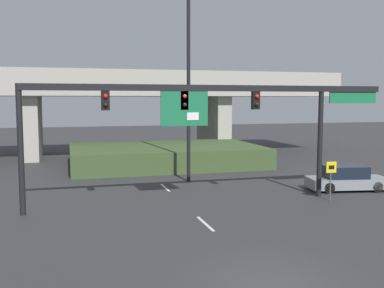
% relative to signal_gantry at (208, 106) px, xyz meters
% --- Properties ---
extents(ground_plane, '(160.00, 160.00, 0.00)m').
position_rel_signal_gantry_xyz_m(ground_plane, '(-1.27, -10.17, -5.09)').
color(ground_plane, '#2D2D30').
extents(lane_markings, '(0.14, 35.95, 0.01)m').
position_rel_signal_gantry_xyz_m(lane_markings, '(-1.27, 4.69, -5.09)').
color(lane_markings, silver).
rests_on(lane_markings, ground).
extents(signal_gantry, '(19.43, 0.44, 6.18)m').
position_rel_signal_gantry_xyz_m(signal_gantry, '(0.00, 0.00, 0.00)').
color(signal_gantry, black).
rests_on(signal_gantry, ground).
extents(speed_limit_sign, '(0.60, 0.11, 2.18)m').
position_rel_signal_gantry_xyz_m(speed_limit_sign, '(6.51, -1.26, -3.67)').
color(speed_limit_sign, '#4C4C4C').
rests_on(speed_limit_sign, ground).
extents(highway_light_pole_near, '(0.70, 0.36, 15.10)m').
position_rel_signal_gantry_xyz_m(highway_light_pole_near, '(0.68, 6.34, 2.84)').
color(highway_light_pole_near, black).
rests_on(highway_light_pole_near, ground).
extents(overpass_bridge, '(41.65, 9.11, 8.08)m').
position_rel_signal_gantry_xyz_m(overpass_bridge, '(-1.27, 22.02, 0.77)').
color(overpass_bridge, '#A39E93').
rests_on(overpass_bridge, ground).
extents(grass_embankment, '(15.33, 9.86, 1.62)m').
position_rel_signal_gantry_xyz_m(grass_embankment, '(0.78, 14.01, -4.29)').
color(grass_embankment, '#384C28').
rests_on(grass_embankment, ground).
extents(parked_sedan_near_right, '(4.96, 2.65, 1.49)m').
position_rel_signal_gantry_xyz_m(parked_sedan_near_right, '(9.05, 1.00, -4.41)').
color(parked_sedan_near_right, gray).
rests_on(parked_sedan_near_right, ground).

